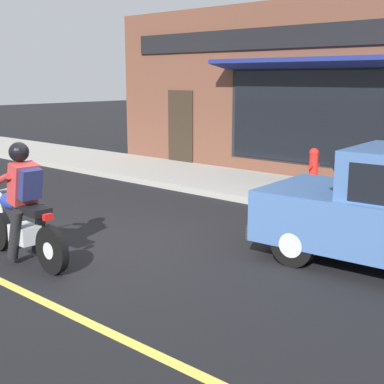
{
  "coord_description": "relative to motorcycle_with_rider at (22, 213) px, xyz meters",
  "views": [
    {
      "loc": [
        -4.87,
        -5.82,
        2.43
      ],
      "look_at": [
        0.32,
        -1.25,
        0.95
      ],
      "focal_mm": 50.0,
      "sensor_mm": 36.0,
      "label": 1
    }
  ],
  "objects": [
    {
      "name": "storefront_building",
      "position": [
        7.53,
        1.05,
        1.43
      ],
      "size": [
        1.25,
        9.94,
        4.2
      ],
      "color": "brown",
      "rests_on": "ground"
    },
    {
      "name": "sidewalk_curb",
      "position": [
        6.0,
        2.58,
        -0.61
      ],
      "size": [
        2.6,
        22.0,
        0.14
      ],
      "primitive_type": "cube",
      "color": "#9E9B93",
      "rests_on": "ground"
    },
    {
      "name": "motorcycle_with_rider",
      "position": [
        0.0,
        0.0,
        0.0
      ],
      "size": [
        0.56,
        2.02,
        1.62
      ],
      "color": "black",
      "rests_on": "ground"
    },
    {
      "name": "ground_plane",
      "position": [
        1.19,
        -0.42,
        -0.68
      ],
      "size": [
        80.0,
        80.0,
        0.0
      ],
      "primitive_type": "plane",
      "color": "black"
    },
    {
      "name": "fire_hydrant",
      "position": [
        6.21,
        -0.9,
        -0.11
      ],
      "size": [
        0.36,
        0.24,
        0.88
      ],
      "color": "red",
      "rests_on": "sidewalk_curb"
    }
  ]
}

